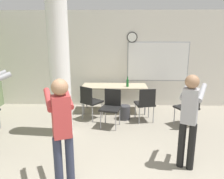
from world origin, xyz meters
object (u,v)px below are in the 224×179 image
(folding_table, at_px, (114,87))
(chair_table_front, at_px, (111,105))
(chair_table_left, at_px, (90,100))
(chair_table_right, at_px, (145,102))
(bottle_on_table, at_px, (128,83))
(person_playing_side, at_px, (189,115))
(chair_mid_room, at_px, (189,106))
(person_playing_front, at_px, (62,127))

(folding_table, height_order, chair_table_front, chair_table_front)
(chair_table_left, distance_m, chair_table_right, 1.39)
(bottle_on_table, bearing_deg, folding_table, 160.59)
(chair_table_front, xyz_separation_m, person_playing_side, (1.27, -1.65, 0.40))
(folding_table, bearing_deg, chair_mid_room, -31.42)
(chair_mid_room, height_order, chair_table_right, same)
(chair_table_left, bearing_deg, person_playing_front, -90.99)
(person_playing_front, bearing_deg, chair_table_right, 59.91)
(chair_table_right, bearing_deg, chair_table_front, -162.61)
(bottle_on_table, bearing_deg, chair_table_right, -57.54)
(bottle_on_table, xyz_separation_m, chair_table_right, (0.42, -0.65, -0.34))
(chair_table_right, distance_m, chair_table_front, 0.87)
(chair_table_front, bearing_deg, person_playing_side, -52.45)
(chair_table_right, bearing_deg, person_playing_side, -77.24)
(folding_table, distance_m, chair_table_right, 1.11)
(chair_table_right, bearing_deg, folding_table, 134.69)
(chair_mid_room, xyz_separation_m, person_playing_front, (-2.39, -2.18, 0.42))
(chair_table_left, xyz_separation_m, person_playing_front, (-0.05, -2.61, 0.42))
(folding_table, relative_size, person_playing_side, 1.15)
(folding_table, distance_m, person_playing_side, 2.95)
(bottle_on_table, bearing_deg, chair_table_left, -152.45)
(folding_table, xyz_separation_m, person_playing_front, (-0.66, -3.24, 0.23))
(chair_mid_room, xyz_separation_m, person_playing_side, (-0.53, -1.63, 0.40))
(chair_mid_room, relative_size, person_playing_side, 0.56)
(chair_table_front, bearing_deg, bottle_on_table, 65.46)
(chair_table_front, bearing_deg, person_playing_front, -105.09)
(chair_table_left, height_order, chair_table_front, same)
(chair_table_left, xyz_separation_m, person_playing_side, (1.81, -2.06, 0.40))
(folding_table, relative_size, chair_table_front, 2.05)
(chair_table_right, relative_size, person_playing_side, 0.56)
(bottle_on_table, bearing_deg, chair_table_front, -114.54)
(chair_mid_room, bearing_deg, folding_table, 148.58)
(person_playing_front, bearing_deg, folding_table, 78.55)
(chair_table_front, xyz_separation_m, person_playing_front, (-0.59, -2.20, 0.42))
(chair_mid_room, bearing_deg, chair_table_right, 163.74)
(chair_mid_room, relative_size, person_playing_front, 0.55)
(bottle_on_table, xyz_separation_m, person_playing_side, (0.85, -2.56, 0.06))
(person_playing_front, bearing_deg, chair_table_front, 74.91)
(folding_table, distance_m, bottle_on_table, 0.41)
(chair_mid_room, distance_m, person_playing_side, 1.76)
(folding_table, xyz_separation_m, person_playing_side, (1.20, -2.69, 0.21))
(chair_mid_room, distance_m, chair_table_left, 2.39)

